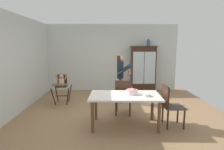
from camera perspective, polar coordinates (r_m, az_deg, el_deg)
name	(u,v)px	position (r m, az deg, el deg)	size (l,w,h in m)	color
ground_plane	(114,112)	(5.20, 0.52, -11.64)	(6.24, 6.24, 0.00)	#93704C
wall_back	(112,58)	(7.51, -0.08, 5.38)	(5.32, 0.06, 2.70)	silver
wall_left	(15,65)	(5.48, -28.18, 2.87)	(0.06, 5.32, 2.70)	silver
china_cabinet	(143,69)	(7.42, 9.70, 1.90)	(1.01, 0.48, 1.84)	#382116
ceramic_vase	(148,43)	(7.40, 11.32, 9.84)	(0.13, 0.13, 0.27)	#3D567F
high_chair_with_toddler	(61,84)	(6.02, -15.54, -2.60)	(0.60, 0.70, 0.95)	#382116
adult_person	(121,73)	(5.91, 2.68, 0.60)	(0.52, 0.50, 1.53)	#47474C
dining_table	(125,99)	(4.21, 4.06, -7.44)	(1.63, 0.95, 0.74)	silver
birthday_cake	(132,92)	(4.24, 6.25, -5.28)	(0.28, 0.28, 0.19)	white
serving_bowl	(147,95)	(4.14, 10.83, -6.14)	(0.18, 0.18, 0.06)	silver
dining_chair_far_side	(123,95)	(4.87, 3.53, -6.24)	(0.49, 0.49, 0.96)	#382116
dining_chair_right_end	(169,103)	(4.40, 17.52, -8.34)	(0.44, 0.44, 0.96)	#382116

